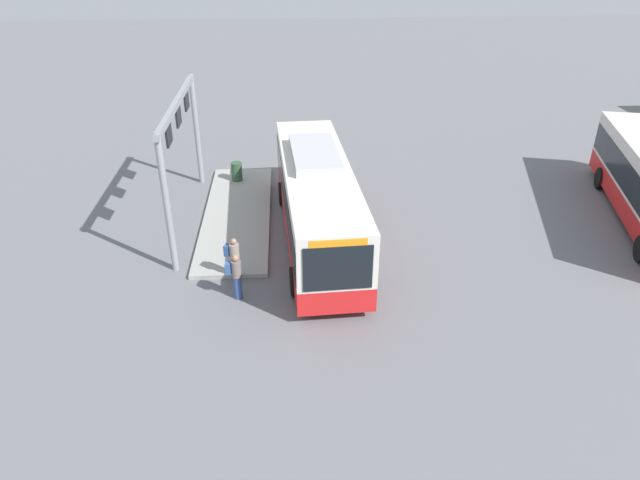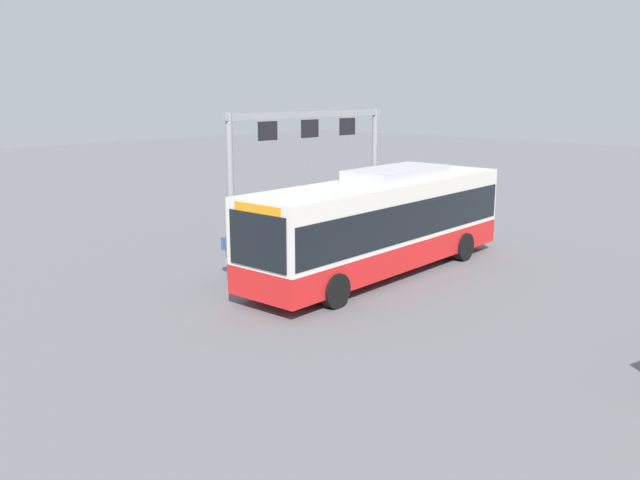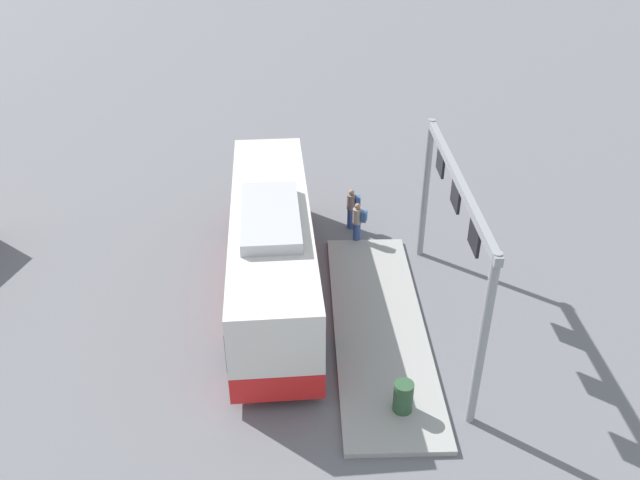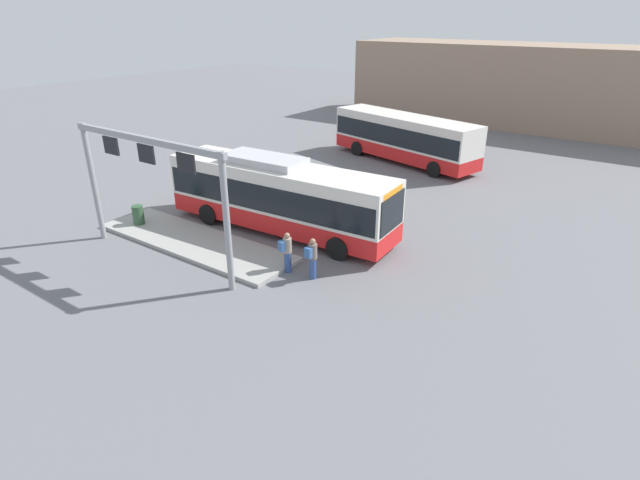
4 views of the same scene
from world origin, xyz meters
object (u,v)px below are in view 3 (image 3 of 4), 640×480
Objects in this scene: trash_bin at (403,397)px; person_waiting_near at (358,222)px; person_boarding at (352,208)px; bus_main at (272,243)px.

person_waiting_near is at bearing 3.26° from trash_bin.
person_boarding is 1.00× the size of person_waiting_near.
trash_bin is at bearing -151.41° from bus_main.
person_boarding is 9.78m from trash_bin.
person_boarding reaches higher than trash_bin.
bus_main reaches higher than trash_bin.
person_waiting_near is at bearing 101.18° from person_boarding.
bus_main is 5.03m from person_boarding.
bus_main reaches higher than person_boarding.
bus_main is 6.89m from trash_bin.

